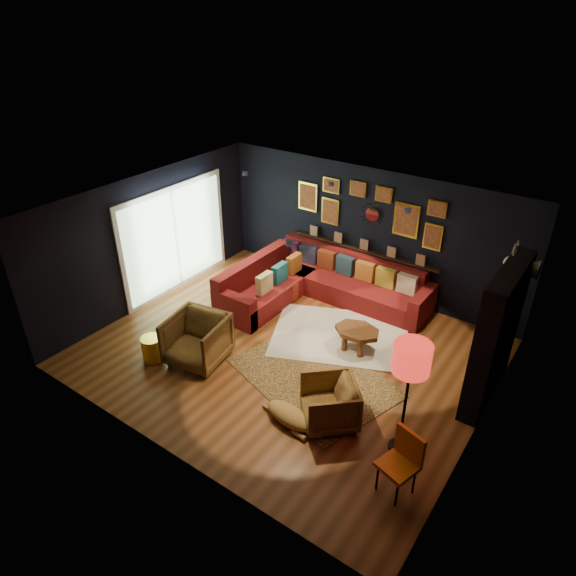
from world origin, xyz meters
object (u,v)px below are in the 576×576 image
Objects in this scene: armchair_right at (330,401)px; orange_chair at (403,458)px; coffee_table at (357,333)px; dog at (289,413)px; floor_lamp at (411,363)px; pouf at (286,288)px; armchair_left at (197,338)px; gold_stool at (152,349)px; sectional at (314,284)px.

orange_chair is at bearing 26.98° from armchair_right.
dog is at bearing -88.38° from coffee_table.
armchair_right is 1.52m from floor_lamp.
floor_lamp is (3.61, -2.37, 1.26)m from pouf.
armchair_right is 0.71× the size of dog.
armchair_left is at bearing 179.64° from dog.
coffee_table is 2.11m from dog.
coffee_table is at bearing 133.88° from floor_lamp.
gold_stool reaches higher than coffee_table.
floor_lamp is at bearing -40.75° from sectional.
floor_lamp reaches higher than dog.
dog is (-0.45, -0.36, -0.20)m from armchair_right.
pouf is at bearing -177.39° from armchair_right.
armchair_left is 0.81m from gold_stool.
floor_lamp reaches higher than sectional.
pouf is at bearing 159.19° from orange_chair.
gold_stool is 4.47m from floor_lamp.
gold_stool is at bearing -156.84° from armchair_left.
orange_chair reaches higher than gold_stool.
sectional reaches higher than pouf.
sectional reaches higher than armchair_right.
orange_chair is 0.82× the size of dog.
sectional is 4.42× the size of armchair_right.
gold_stool is (-1.14, -3.29, -0.10)m from sectional.
orange_chair is (1.32, -0.48, 0.14)m from armchair_right.
orange_chair reaches higher than sectional.
floor_lamp is (1.05, 0.13, 1.09)m from armchair_right.
orange_chair is at bearing 4.03° from dog.
coffee_table is 1.53× the size of pouf.
floor_lamp is (4.25, 0.60, 1.26)m from gold_stool.
coffee_table is 0.91× the size of armchair_left.
gold_stool is at bearing -169.55° from dog.
gold_stool reaches higher than pouf.
sectional is 3.48m from gold_stool.
armchair_left reaches higher than dog.
pouf is at bearing 159.82° from coffee_table.
sectional is at bearing 152.54° from orange_chair.
floor_lamp reaches higher than gold_stool.
armchair_right is 1.42m from orange_chair.
armchair_right is at bearing -9.16° from armchair_left.
armchair_right is at bearing -73.82° from coffee_table.
dog is at bearing -63.00° from sectional.
dog is at bearing -53.59° from pouf.
armchair_left is at bearing -177.22° from floor_lamp.
sectional is at bearing 145.67° from coffee_table.
orange_chair is at bearing -44.18° from sectional.
armchair_left is (-2.04, -1.80, 0.11)m from coffee_table.
armchair_left is at bearing 33.45° from gold_stool.
sectional is at bearing 139.25° from floor_lamp.
sectional is 3.48m from armchair_right.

